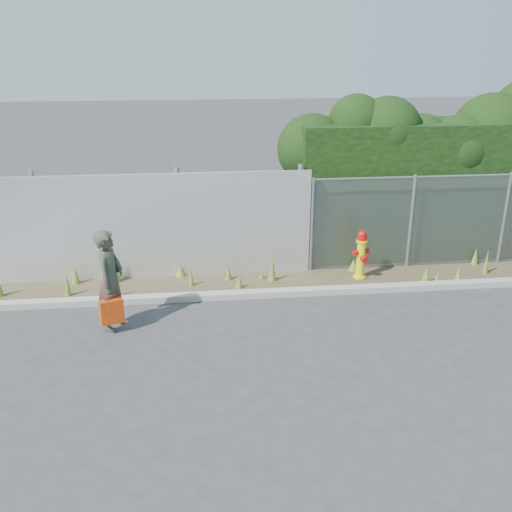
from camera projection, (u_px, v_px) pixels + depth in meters
The scene contains 10 objects.
ground at pixel (283, 342), 9.40m from camera, with size 80.00×80.00×0.00m, color #353537.
curb at pixel (269, 293), 11.05m from camera, with size 16.00×0.22×0.12m, color gray.
weed_strip at pixel (266, 277), 11.67m from camera, with size 16.00×1.28×0.54m.
corrugated_fence at pixel (102, 229), 11.47m from camera, with size 8.50×0.21×2.30m.
chainlink_fence at pixel (458, 220), 12.25m from camera, with size 6.50×0.07×2.05m.
hedge at pixel (459, 162), 12.86m from camera, with size 7.74×1.97×3.92m.
fire_hydrant at pixel (361, 255), 11.70m from camera, with size 0.36×0.32×1.08m.
woman at pixel (110, 280), 9.60m from camera, with size 0.64×0.42×1.76m, color #106645.
red_tote_bag at pixel (112, 311), 9.55m from camera, with size 0.39×0.14×0.51m.
black_shoulder_bag at pixel (111, 268), 9.76m from camera, with size 0.23×0.10×0.17m.
Camera 1 is at (-1.35, -8.17, 4.69)m, focal length 40.00 mm.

